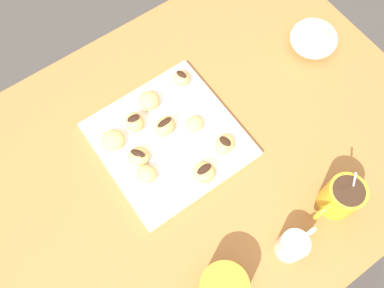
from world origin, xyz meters
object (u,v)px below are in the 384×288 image
Objects in this scene: pastry_plate_square at (169,140)px; beignet_5 at (181,78)px; dining_table at (203,167)px; beignet_1 at (113,140)px; beignet_9 at (165,126)px; beignet_2 at (135,122)px; ice_cream_bowl at (314,37)px; coffee_mug_mustard_left at (341,197)px; beignet_0 at (194,124)px; cream_pitcher_white at (293,245)px; beignet_4 at (139,156)px; beignet_6 at (204,172)px; beignet_8 at (225,144)px; beignet_7 at (149,101)px; beignet_3 at (146,174)px.

beignet_5 reaches higher than pastry_plate_square.
dining_table is 0.25m from beignet_5.
beignet_9 is (-0.12, 0.04, 0.00)m from beignet_1.
beignet_5 is (-0.16, -0.04, -0.00)m from beignet_2.
ice_cream_bowl reaches higher than beignet_5.
coffee_mug_mustard_left reaches higher than beignet_0.
cream_pitcher_white is at bearing 99.34° from beignet_9.
beignet_2 reaches higher than dining_table.
ice_cream_bowl is at bearing -125.08° from coffee_mug_mustard_left.
beignet_1 is at bearing -5.55° from ice_cream_bowl.
beignet_0 is (0.00, -0.35, -0.01)m from cream_pitcher_white.
beignet_4 is at bearing -2.13° from beignet_0.
beignet_6 reaches higher than beignet_4.
pastry_plate_square is at bearing 43.96° from beignet_5.
beignet_9 reaches higher than dining_table.
pastry_plate_square is at bearing -79.20° from cream_pitcher_white.
coffee_mug_mustard_left is at bearing 113.95° from beignet_0.
ice_cream_bowl reaches higher than beignet_6.
ice_cream_bowl is 0.47m from beignet_6.
ice_cream_bowl is at bearing -178.58° from beignet_4.
beignet_8 reaches higher than beignet_0.
beignet_6 reaches higher than beignet_0.
beignet_9 is (0.05, -0.09, 0.17)m from dining_table.
coffee_mug_mustard_left reaches higher than beignet_7.
coffee_mug_mustard_left is at bearing 54.92° from ice_cream_bowl.
beignet_2 is at bearing -36.17° from beignet_0.
beignet_1 is 1.02× the size of beignet_9.
beignet_9 reaches higher than beignet_7.
beignet_6 is at bearing 96.06° from pastry_plate_square.
beignet_0 is at bearing 177.87° from beignet_4.
beignet_9 is (0.06, -0.38, -0.00)m from cream_pitcher_white.
beignet_8 is at bearing 166.84° from beignet_3.
cream_pitcher_white is at bearing 84.68° from beignet_8.
beignet_3 is at bearing 37.58° from beignet_5.
beignet_1 is (0.33, -0.41, -0.02)m from coffee_mug_mustard_left.
beignet_9 is (-0.01, -0.02, 0.03)m from pastry_plate_square.
beignet_3 is (0.31, -0.29, -0.02)m from coffee_mug_mustard_left.
cream_pitcher_white reaches higher than beignet_9.
beignet_5 is at bearing -95.44° from cream_pitcher_white.
ice_cream_bowl is 0.56m from beignet_3.
coffee_mug_mustard_left is 2.86× the size of beignet_7.
coffee_mug_mustard_left is 0.46m from beignet_5.
beignet_9 reaches higher than pastry_plate_square.
beignet_0 is 0.07m from beignet_9.
beignet_6 is at bearing -47.42° from coffee_mug_mustard_left.
beignet_7 is at bearing -65.59° from coffee_mug_mustard_left.
cream_pitcher_white is 2.38× the size of beignet_0.
beignet_9 reaches higher than beignet_4.
beignet_4 is 0.20m from beignet_8.
beignet_7 is (-0.00, -0.22, -0.00)m from beignet_6.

